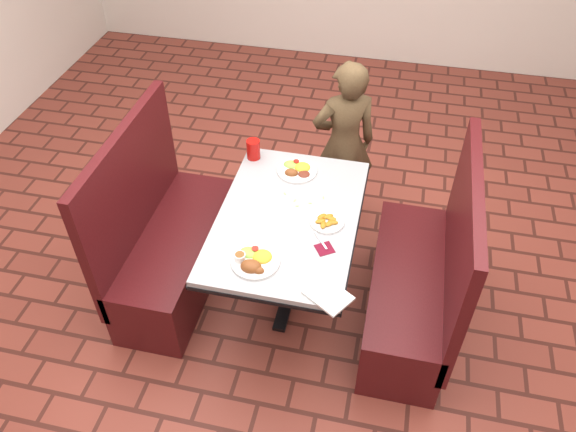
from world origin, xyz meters
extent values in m
plane|color=brown|center=(0.00, 0.00, 0.00)|extent=(7.00, 7.00, 0.00)
cube|color=#A5A8AA|center=(0.00, 0.00, 0.73)|extent=(0.80, 1.20, 0.03)
cube|color=black|center=(0.00, 0.00, 0.70)|extent=(0.81, 1.21, 0.02)
cylinder|color=black|center=(0.00, 0.00, 0.36)|extent=(0.10, 0.10, 0.69)
cube|color=black|center=(0.00, 0.00, 0.01)|extent=(0.55, 0.08, 0.03)
cube|color=black|center=(0.00, 0.00, 0.01)|extent=(0.08, 0.55, 0.03)
cube|color=#4A1113|center=(-0.75, 0.00, 0.23)|extent=(0.45, 1.20, 0.45)
cube|color=#4A1113|center=(-0.97, 0.00, 0.70)|extent=(0.06, 1.20, 0.95)
cube|color=#4A1113|center=(0.75, 0.00, 0.23)|extent=(0.45, 1.20, 0.45)
cube|color=#4A1113|center=(0.97, 0.00, 0.70)|extent=(0.06, 1.20, 0.95)
imported|color=brown|center=(0.19, 0.94, 0.63)|extent=(0.54, 0.46, 1.27)
cylinder|color=white|center=(-0.09, -0.39, 0.76)|extent=(0.26, 0.26, 0.02)
ellipsoid|color=yellow|center=(-0.06, -0.36, 0.79)|extent=(0.11, 0.11, 0.05)
ellipsoid|color=#97CB51|center=(-0.14, -0.34, 0.78)|extent=(0.11, 0.09, 0.03)
cylinder|color=red|center=(-0.11, -0.32, 0.78)|extent=(0.04, 0.04, 0.01)
ellipsoid|color=brown|center=(-0.10, -0.44, 0.80)|extent=(0.11, 0.09, 0.06)
ellipsoid|color=brown|center=(-0.05, -0.46, 0.79)|extent=(0.06, 0.05, 0.04)
cylinder|color=white|center=(-0.17, -0.40, 0.78)|extent=(0.06, 0.06, 0.04)
cylinder|color=brown|center=(-0.17, -0.40, 0.80)|extent=(0.05, 0.05, 0.00)
cylinder|color=white|center=(-0.03, 0.41, 0.76)|extent=(0.25, 0.25, 0.01)
ellipsoid|color=yellow|center=(-0.01, 0.44, 0.79)|extent=(0.10, 0.10, 0.05)
ellipsoid|color=#97CB51|center=(-0.08, 0.46, 0.78)|extent=(0.10, 0.08, 0.03)
cylinder|color=red|center=(-0.05, 0.48, 0.78)|extent=(0.04, 0.04, 0.01)
ellipsoid|color=maroon|center=(0.02, 0.38, 0.78)|extent=(0.07, 0.07, 0.03)
ellipsoid|color=brown|center=(-0.06, 0.37, 0.79)|extent=(0.08, 0.06, 0.05)
cylinder|color=white|center=(0.23, -0.01, 0.76)|extent=(0.20, 0.20, 0.01)
cube|color=maroon|center=(0.25, -0.21, 0.75)|extent=(0.13, 0.13, 0.00)
cube|color=silver|center=(0.22, -0.16, 0.76)|extent=(0.09, 0.12, 0.00)
cylinder|color=#BC100C|center=(-0.34, 0.50, 0.82)|extent=(0.09, 0.09, 0.13)
cube|color=white|center=(0.32, -0.53, 0.76)|extent=(0.27, 0.26, 0.01)
cube|color=silver|center=(-0.03, -0.37, 0.76)|extent=(0.03, 0.18, 0.00)
cube|color=silver|center=(-0.10, -0.39, 0.76)|extent=(0.03, 0.14, 0.00)
camera|label=1|loc=(0.52, -2.31, 2.95)|focal=35.00mm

